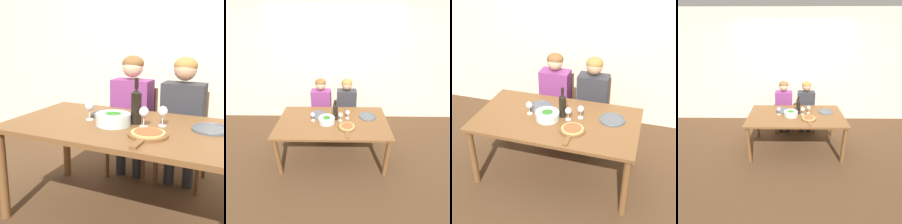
{
  "view_description": "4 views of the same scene",
  "coord_description": "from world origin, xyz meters",
  "views": [
    {
      "loc": [
        0.86,
        -2.04,
        1.39
      ],
      "look_at": [
        -0.12,
        0.01,
        0.83
      ],
      "focal_mm": 50.0,
      "sensor_mm": 36.0,
      "label": 1
    },
    {
      "loc": [
        0.12,
        -2.4,
        2.29
      ],
      "look_at": [
        0.09,
        0.07,
        0.88
      ],
      "focal_mm": 28.0,
      "sensor_mm": 36.0,
      "label": 2
    },
    {
      "loc": [
        0.91,
        -2.75,
        2.52
      ],
      "look_at": [
        0.09,
        -0.01,
        0.85
      ],
      "focal_mm": 50.0,
      "sensor_mm": 36.0,
      "label": 3
    },
    {
      "loc": [
        -0.08,
        -3.0,
        2.13
      ],
      "look_at": [
        -0.11,
        0.0,
        0.8
      ],
      "focal_mm": 28.0,
      "sensor_mm": 36.0,
      "label": 4
    }
  ],
  "objects": [
    {
      "name": "person_man",
      "position": [
        0.25,
        0.73,
        0.72
      ],
      "size": [
        0.47,
        0.51,
        1.2
      ],
      "color": "#28282D",
      "rests_on": "ground"
    },
    {
      "name": "pizza_on_board",
      "position": [
        0.23,
        -0.19,
        0.76
      ],
      "size": [
        0.27,
        0.41,
        0.04
      ],
      "color": "brown",
      "rests_on": "dining_table"
    },
    {
      "name": "chair_right",
      "position": [
        0.25,
        0.83,
        0.47
      ],
      "size": [
        0.42,
        0.42,
        0.87
      ],
      "color": "brown",
      "rests_on": "ground"
    },
    {
      "name": "wine_glass_right",
      "position": [
        0.25,
        0.09,
        0.85
      ],
      "size": [
        0.07,
        0.07,
        0.15
      ],
      "color": "silver",
      "rests_on": "dining_table"
    },
    {
      "name": "dinner_plate_left",
      "position": [
        -0.25,
        0.19,
        0.75
      ],
      "size": [
        0.28,
        0.28,
        0.02
      ],
      "color": "#4C5156",
      "rests_on": "dining_table"
    },
    {
      "name": "wine_glass_centre",
      "position": [
        0.13,
        0.01,
        0.85
      ],
      "size": [
        0.07,
        0.07,
        0.15
      ],
      "color": "silver",
      "rests_on": "dining_table"
    },
    {
      "name": "chair_left",
      "position": [
        -0.26,
        0.83,
        0.47
      ],
      "size": [
        0.42,
        0.42,
        0.87
      ],
      "color": "brown",
      "rests_on": "ground"
    },
    {
      "name": "dinner_plate_right",
      "position": [
        0.59,
        0.14,
        0.75
      ],
      "size": [
        0.28,
        0.28,
        0.02
      ],
      "color": "#4C5156",
      "rests_on": "dining_table"
    },
    {
      "name": "ground_plane",
      "position": [
        0.0,
        0.0,
        0.0
      ],
      "size": [
        40.0,
        40.0,
        0.0
      ],
      "primitive_type": "plane",
      "color": "#4C331E"
    },
    {
      "name": "wine_glass_left",
      "position": [
        -0.32,
        0.01,
        0.85
      ],
      "size": [
        0.07,
        0.07,
        0.15
      ],
      "color": "silver",
      "rests_on": "dining_table"
    },
    {
      "name": "person_woman",
      "position": [
        -0.26,
        0.73,
        0.72
      ],
      "size": [
        0.47,
        0.51,
        1.2
      ],
      "color": "#28282D",
      "rests_on": "ground"
    },
    {
      "name": "dining_table",
      "position": [
        0.0,
        0.0,
        0.66
      ],
      "size": [
        1.79,
        0.98,
        0.74
      ],
      "color": "brown",
      "rests_on": "ground"
    },
    {
      "name": "wine_bottle",
      "position": [
        0.05,
        0.07,
        0.88
      ],
      "size": [
        0.08,
        0.08,
        0.35
      ],
      "color": "black",
      "rests_on": "dining_table"
    },
    {
      "name": "back_wall",
      "position": [
        0.0,
        1.42,
        1.35
      ],
      "size": [
        10.0,
        0.06,
        2.7
      ],
      "color": "beige",
      "rests_on": "ground"
    },
    {
      "name": "broccoli_bowl",
      "position": [
        -0.09,
        -0.04,
        0.79
      ],
      "size": [
        0.26,
        0.26,
        0.1
      ],
      "color": "silver",
      "rests_on": "dining_table"
    }
  ]
}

